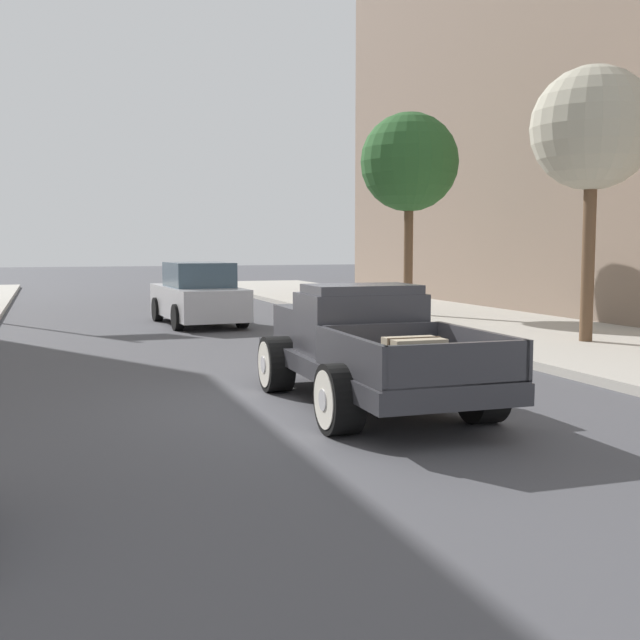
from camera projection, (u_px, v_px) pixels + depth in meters
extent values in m
plane|color=#47474C|center=(310.00, 406.00, 10.21)|extent=(140.00, 140.00, 0.00)
cube|color=#333338|center=(369.00, 365.00, 10.18)|extent=(1.85, 4.93, 0.24)
cube|color=#333338|center=(360.00, 323.00, 10.47)|extent=(1.58, 1.13, 0.80)
cube|color=#333338|center=(361.00, 289.00, 10.37)|extent=(1.45, 0.96, 0.12)
cube|color=#3D4C5B|center=(345.00, 308.00, 10.99)|extent=(1.33, 0.07, 0.44)
cube|color=#333338|center=(329.00, 324.00, 11.71)|extent=(1.35, 1.52, 0.52)
cube|color=silver|center=(313.00, 320.00, 12.47)|extent=(0.68, 0.11, 0.47)
cube|color=#333338|center=(415.00, 371.00, 8.85)|extent=(1.73, 2.13, 0.04)
cube|color=#333338|center=(349.00, 355.00, 8.57)|extent=(0.12, 2.10, 0.44)
cube|color=#333338|center=(479.00, 349.00, 9.08)|extent=(0.12, 2.10, 0.44)
cube|color=#333338|center=(458.00, 364.00, 7.87)|extent=(1.62, 0.11, 0.44)
cube|color=#333338|center=(381.00, 341.00, 9.78)|extent=(1.62, 0.11, 0.44)
cylinder|color=black|center=(276.00, 364.00, 11.19)|extent=(0.38, 0.81, 0.80)
cylinder|color=silver|center=(264.00, 365.00, 11.14)|extent=(0.02, 0.66, 0.66)
cylinder|color=silver|center=(263.00, 365.00, 11.13)|extent=(0.02, 0.24, 0.24)
cylinder|color=black|center=(391.00, 358.00, 11.75)|extent=(0.38, 0.81, 0.80)
cylinder|color=silver|center=(403.00, 358.00, 11.81)|extent=(0.02, 0.66, 0.66)
cylinder|color=silver|center=(403.00, 358.00, 11.81)|extent=(0.02, 0.24, 0.24)
cylinder|color=black|center=(339.00, 399.00, 8.64)|extent=(0.38, 0.81, 0.80)
cylinder|color=silver|center=(324.00, 400.00, 8.59)|extent=(0.02, 0.66, 0.66)
cylinder|color=silver|center=(323.00, 400.00, 8.58)|extent=(0.02, 0.24, 0.24)
cylinder|color=black|center=(482.00, 390.00, 9.20)|extent=(0.38, 0.81, 0.80)
cylinder|color=silver|center=(496.00, 389.00, 9.26)|extent=(0.02, 0.66, 0.66)
cylinder|color=silver|center=(497.00, 389.00, 9.26)|extent=(0.02, 0.24, 0.24)
cube|color=gray|center=(414.00, 356.00, 8.44)|extent=(0.61, 0.45, 0.40)
cube|color=#3D2D1E|center=(414.00, 356.00, 8.44)|extent=(0.62, 0.06, 0.42)
cube|color=olive|center=(421.00, 352.00, 9.18)|extent=(0.47, 0.36, 0.28)
cube|color=#B7B7BC|center=(198.00, 302.00, 20.67)|extent=(1.97, 4.39, 0.80)
cube|color=#384C5B|center=(199.00, 275.00, 20.46)|extent=(1.63, 2.09, 0.64)
cylinder|color=black|center=(157.00, 309.00, 21.57)|extent=(0.26, 0.67, 0.66)
cylinder|color=black|center=(215.00, 307.00, 22.20)|extent=(0.26, 0.67, 0.66)
cylinder|color=black|center=(178.00, 317.00, 19.20)|extent=(0.26, 0.67, 0.66)
cylinder|color=black|center=(242.00, 315.00, 19.83)|extent=(0.26, 0.67, 0.66)
cylinder|color=brown|center=(588.00, 259.00, 15.74)|extent=(0.26, 0.26, 3.35)
sphere|color=#ADA893|center=(592.00, 128.00, 15.49)|extent=(2.45, 2.45, 2.45)
cylinder|color=brown|center=(408.00, 257.00, 21.99)|extent=(0.26, 0.26, 3.23)
sphere|color=#285628|center=(409.00, 162.00, 21.73)|extent=(2.75, 2.75, 2.75)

